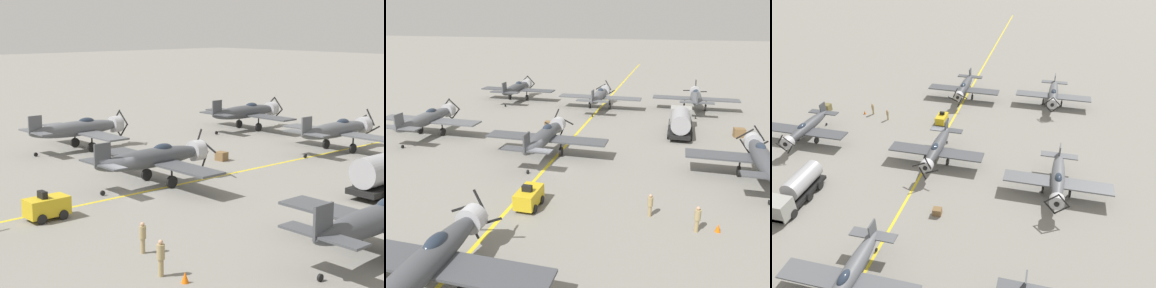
{
  "view_description": "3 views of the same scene",
  "coord_description": "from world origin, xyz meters",
  "views": [
    {
      "loc": [
        35.03,
        -24.35,
        11.58
      ],
      "look_at": [
        -1.1,
        7.14,
        2.6
      ],
      "focal_mm": 60.0,
      "sensor_mm": 36.0,
      "label": 1
    },
    {
      "loc": [
        10.85,
        -28.8,
        12.99
      ],
      "look_at": [
        2.33,
        3.2,
        1.64
      ],
      "focal_mm": 35.0,
      "sensor_mm": 36.0,
      "label": 2
    },
    {
      "loc": [
        -13.89,
        41.45,
        27.18
      ],
      "look_at": [
        -4.74,
        4.03,
        3.45
      ],
      "focal_mm": 35.0,
      "sensor_mm": 36.0,
      "label": 3
    }
  ],
  "objects": [
    {
      "name": "airplane_far_right",
      "position": [
        13.57,
        26.46,
        2.01
      ],
      "size": [
        12.0,
        9.98,
        3.8
      ],
      "rotation": [
        0.0,
        0.0,
        0.01
      ],
      "color": "#4E5156",
      "rests_on": "ground"
    },
    {
      "name": "ground_crew_inspecting",
      "position": [
        12.78,
        -6.88,
        0.98
      ],
      "size": [
        0.39,
        0.39,
        1.79
      ],
      "color": "tan",
      "rests_on": "ground"
    },
    {
      "name": "airplane_mid_left",
      "position": [
        -16.13,
        6.39,
        2.01
      ],
      "size": [
        12.0,
        9.98,
        3.65
      ],
      "rotation": [
        0.0,
        0.0,
        0.08
      ],
      "color": "#575A5F",
      "rests_on": "ground"
    },
    {
      "name": "ground_crew_walking",
      "position": [
        9.76,
        -5.67,
        0.91
      ],
      "size": [
        0.36,
        0.36,
        1.66
      ],
      "color": "tan",
      "rests_on": "ground"
    },
    {
      "name": "airplane_far_center",
      "position": [
        0.04,
        23.91,
        2.01
      ],
      "size": [
        12.0,
        9.98,
        3.65
      ],
      "rotation": [
        0.0,
        0.0,
        -0.09
      ],
      "color": "#55585D",
      "rests_on": "ground"
    },
    {
      "name": "tow_tractor",
      "position": [
        1.3,
        -6.53,
        0.79
      ],
      "size": [
        1.57,
        2.6,
        1.79
      ],
      "color": "gold",
      "rests_on": "ground"
    },
    {
      "name": "ground_plane",
      "position": [
        0.0,
        0.0,
        0.0
      ],
      "size": [
        400.0,
        400.0,
        0.0
      ],
      "primitive_type": "plane",
      "color": "gray"
    },
    {
      "name": "airplane_far_left",
      "position": [
        -14.02,
        26.42,
        2.01
      ],
      "size": [
        12.0,
        9.98,
        3.65
      ],
      "rotation": [
        0.0,
        0.0,
        -0.08
      ],
      "color": "#43464B",
      "rests_on": "ground"
    },
    {
      "name": "airplane_near_center",
      "position": [
        0.18,
        -16.28,
        2.01
      ],
      "size": [
        12.0,
        9.98,
        3.68
      ],
      "rotation": [
        0.0,
        0.0,
        -0.16
      ],
      "color": "#44474C",
      "rests_on": "ground"
    },
    {
      "name": "airplane_mid_center",
      "position": [
        -1.08,
        3.55,
        2.01
      ],
      "size": [
        12.0,
        9.98,
        3.68
      ],
      "rotation": [
        0.0,
        0.0,
        0.11
      ],
      "color": "#45484D",
      "rests_on": "ground"
    },
    {
      "name": "supply_crate_outboard",
      "position": [
        -4.04,
        13.08,
        0.38
      ],
      "size": [
        0.97,
        0.83,
        0.76
      ],
      "primitive_type": "cube",
      "rotation": [
        0.0,
        0.0,
        0.07
      ],
      "color": "brown",
      "rests_on": "ground"
    },
    {
      "name": "fuel_tanker",
      "position": [
        11.59,
        14.67,
        1.51
      ],
      "size": [
        2.68,
        8.0,
        2.98
      ],
      "color": "black",
      "rests_on": "ground"
    },
    {
      "name": "taxiway_stripe",
      "position": [
        0.0,
        0.0,
        0.0
      ],
      "size": [
        0.3,
        160.0,
        0.01
      ],
      "primitive_type": "cube",
      "color": "yellow",
      "rests_on": "ground"
    },
    {
      "name": "traffic_cone",
      "position": [
        14.12,
        -6.54,
        0.28
      ],
      "size": [
        0.36,
        0.36,
        0.55
      ],
      "primitive_type": "cone",
      "color": "orange",
      "rests_on": "ground"
    },
    {
      "name": "airplane_mid_right",
      "position": [
        18.04,
        2.81,
        2.01
      ],
      "size": [
        12.0,
        9.98,
        3.65
      ],
      "rotation": [
        0.0,
        0.0,
        0.16
      ],
      "color": "#44474C",
      "rests_on": "ground"
    },
    {
      "name": "supply_crate_mid_lane",
      "position": [
        18.1,
        14.96,
        0.49
      ],
      "size": [
        1.28,
        1.11,
        0.98
      ],
      "primitive_type": "cube",
      "rotation": [
        0.0,
        0.0,
        0.12
      ],
      "color": "brown",
      "rests_on": "ground"
    }
  ]
}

